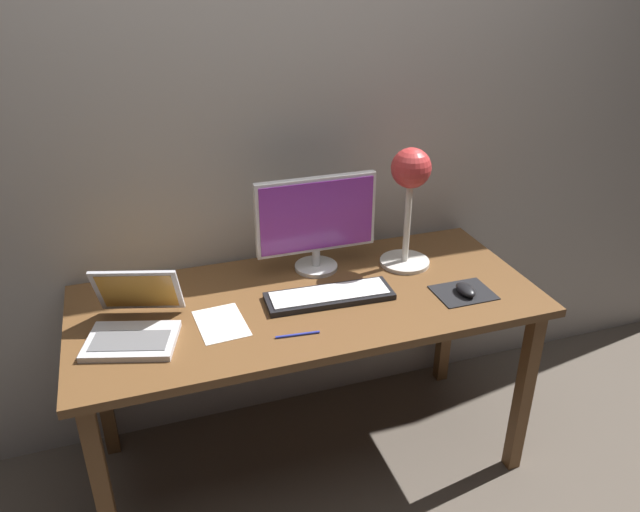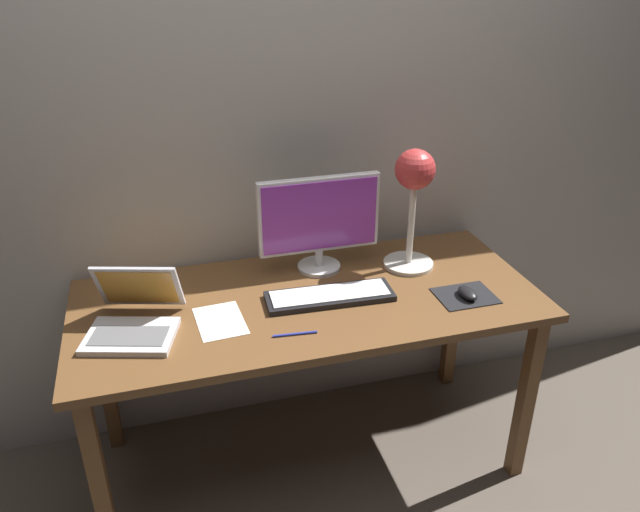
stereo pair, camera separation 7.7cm
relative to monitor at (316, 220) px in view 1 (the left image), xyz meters
name	(u,v)px [view 1 (the left image)]	position (x,y,z in m)	size (l,w,h in m)	color
ground_plane	(309,456)	(-0.09, -0.19, -0.94)	(4.80, 4.80, 0.00)	brown
back_wall	(273,109)	(-0.09, 0.21, 0.36)	(4.80, 0.06, 2.60)	#A8A099
desk	(308,317)	(-0.09, -0.19, -0.28)	(1.60, 0.70, 0.74)	brown
monitor	(316,220)	(0.00, 0.00, 0.00)	(0.45, 0.16, 0.36)	silver
keyboard_main	(329,296)	(-0.03, -0.22, -0.19)	(0.45, 0.16, 0.03)	black
laptop	(135,317)	(-0.67, -0.22, -0.14)	(0.34, 0.35, 0.20)	silver
desk_lamp	(410,185)	(0.33, -0.07, 0.12)	(0.19, 0.19, 0.46)	beige
mousepad	(463,293)	(0.43, -0.34, -0.20)	(0.20, 0.16, 0.00)	black
mouse	(466,290)	(0.43, -0.35, -0.18)	(0.06, 0.10, 0.03)	black
paper_sheet_near_mouse	(221,323)	(-0.41, -0.26, -0.20)	(0.15, 0.21, 0.00)	white
pen	(298,335)	(-0.19, -0.41, -0.20)	(0.01, 0.01, 0.14)	#2633A5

